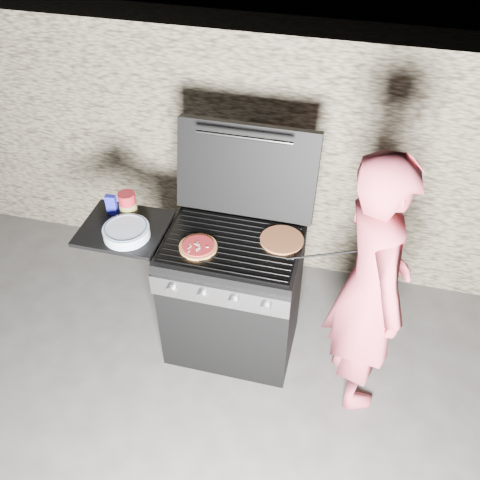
% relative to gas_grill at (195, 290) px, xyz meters
% --- Properties ---
extents(ground, '(50.00, 50.00, 0.00)m').
position_rel_gas_grill_xyz_m(ground, '(0.25, 0.00, -0.46)').
color(ground, '#3D3B37').
extents(stone_wall, '(8.00, 0.35, 1.80)m').
position_rel_gas_grill_xyz_m(stone_wall, '(0.25, 1.05, 0.44)').
color(stone_wall, gray).
rests_on(stone_wall, ground).
extents(gas_grill, '(1.34, 0.79, 0.91)m').
position_rel_gas_grill_xyz_m(gas_grill, '(0.00, 0.00, 0.00)').
color(gas_grill, black).
rests_on(gas_grill, ground).
extents(pizza_topped, '(0.29, 0.29, 0.02)m').
position_rel_gas_grill_xyz_m(pizza_topped, '(0.08, -0.08, 0.47)').
color(pizza_topped, tan).
rests_on(pizza_topped, gas_grill).
extents(pizza_plain, '(0.27, 0.27, 0.01)m').
position_rel_gas_grill_xyz_m(pizza_plain, '(0.53, 0.10, 0.46)').
color(pizza_plain, '#DD854F').
rests_on(pizza_plain, gas_grill).
extents(sauce_jar, '(0.11, 0.11, 0.16)m').
position_rel_gas_grill_xyz_m(sauce_jar, '(-0.43, 0.12, 0.53)').
color(sauce_jar, maroon).
rests_on(sauce_jar, gas_grill).
extents(blue_carton, '(0.07, 0.04, 0.13)m').
position_rel_gas_grill_xyz_m(blue_carton, '(-0.53, 0.10, 0.51)').
color(blue_carton, '#1C1EB1').
rests_on(blue_carton, gas_grill).
extents(plate_stack, '(0.29, 0.29, 0.06)m').
position_rel_gas_grill_xyz_m(plate_stack, '(-0.36, -0.07, 0.48)').
color(plate_stack, white).
rests_on(plate_stack, gas_grill).
extents(person, '(0.61, 0.73, 1.71)m').
position_rel_gas_grill_xyz_m(person, '(1.05, -0.11, 0.40)').
color(person, '#D44B5A').
rests_on(person, ground).
extents(tongs, '(0.47, 0.11, 0.10)m').
position_rel_gas_grill_xyz_m(tongs, '(0.81, 0.00, 0.50)').
color(tongs, black).
rests_on(tongs, gas_grill).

